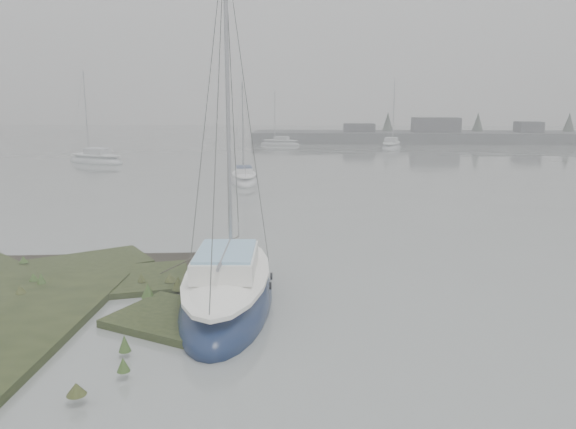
{
  "coord_description": "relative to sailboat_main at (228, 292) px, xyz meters",
  "views": [
    {
      "loc": [
        3.88,
        -14.14,
        5.77
      ],
      "look_at": [
        3.04,
        4.94,
        1.8
      ],
      "focal_mm": 35.0,
      "sensor_mm": 36.0,
      "label": 1
    }
  ],
  "objects": [
    {
      "name": "sailboat_far_b",
      "position": [
        11.5,
        50.47,
        -0.07
      ],
      "size": [
        3.58,
        6.43,
        8.63
      ],
      "rotation": [
        0.0,
        0.0,
        -0.27
      ],
      "color": "silver",
      "rests_on": "ground"
    },
    {
      "name": "sailboat_far_c",
      "position": [
        -1.7,
        55.2,
        -0.11
      ],
      "size": [
        5.37,
        3.02,
        7.21
      ],
      "rotation": [
        0.0,
        0.0,
        1.29
      ],
      "color": "silver",
      "rests_on": "ground"
    },
    {
      "name": "sailboat_main",
      "position": [
        0.0,
        0.0,
        0.0
      ],
      "size": [
        2.8,
        7.73,
        10.78
      ],
      "rotation": [
        0.0,
        0.0,
        0.04
      ],
      "color": "#101D3D",
      "rests_on": "ground"
    },
    {
      "name": "ground",
      "position": [
        -1.5,
        29.02,
        -0.33
      ],
      "size": [
        160.0,
        160.0,
        0.0
      ],
      "primitive_type": "plane",
      "color": "slate",
      "rests_on": "ground"
    },
    {
      "name": "far_shoreline",
      "position": [
        25.34,
        60.91,
        0.52
      ],
      "size": [
        60.0,
        8.0,
        4.15
      ],
      "color": "#4C4F51",
      "rests_on": "ground"
    },
    {
      "name": "sailboat_white",
      "position": [
        -2.38,
        23.45,
        -0.1
      ],
      "size": [
        2.56,
        5.48,
        7.43
      ],
      "rotation": [
        0.0,
        0.0,
        0.16
      ],
      "color": "silver",
      "rests_on": "ground"
    },
    {
      "name": "sailboat_far_a",
      "position": [
        -17.25,
        34.79,
        -0.06
      ],
      "size": [
        6.51,
        4.54,
        8.8
      ],
      "rotation": [
        0.0,
        0.0,
        1.13
      ],
      "color": "silver",
      "rests_on": "ground"
    }
  ]
}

